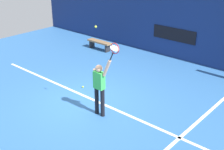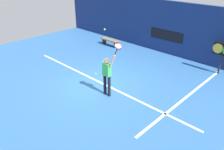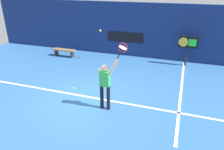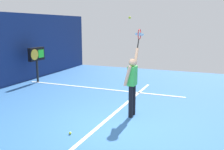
% 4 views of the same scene
% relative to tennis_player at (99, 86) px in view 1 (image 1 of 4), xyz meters
% --- Properties ---
extents(ground_plane, '(18.00, 18.00, 0.00)m').
position_rel_tennis_player_xyz_m(ground_plane, '(-0.99, 0.25, -1.01)').
color(ground_plane, '#2D609E').
extents(back_wall, '(18.00, 0.20, 3.14)m').
position_rel_tennis_player_xyz_m(back_wall, '(-0.99, 6.17, 0.56)').
color(back_wall, navy).
rests_on(back_wall, ground_plane).
extents(sponsor_banner_center, '(2.20, 0.03, 0.60)m').
position_rel_tennis_player_xyz_m(sponsor_banner_center, '(-0.99, 6.05, 0.13)').
color(sponsor_banner_center, black).
extents(court_baseline, '(10.00, 0.10, 0.01)m').
position_rel_tennis_player_xyz_m(court_baseline, '(-0.99, 0.54, -1.00)').
color(court_baseline, white).
rests_on(court_baseline, ground_plane).
extents(court_sideline, '(0.10, 7.00, 0.01)m').
position_rel_tennis_player_xyz_m(court_sideline, '(2.54, 2.25, -1.00)').
color(court_sideline, white).
rests_on(court_sideline, ground_plane).
extents(tennis_player, '(0.72, 0.31, 1.96)m').
position_rel_tennis_player_xyz_m(tennis_player, '(0.00, 0.00, 0.00)').
color(tennis_player, black).
rests_on(tennis_player, ground_plane).
extents(tennis_racket, '(0.42, 0.27, 0.62)m').
position_rel_tennis_player_xyz_m(tennis_racket, '(0.60, -0.00, 1.30)').
color(tennis_racket, black).
extents(tennis_ball, '(0.07, 0.07, 0.07)m').
position_rel_tennis_player_xyz_m(tennis_ball, '(-0.16, 0.05, 1.80)').
color(tennis_ball, '#CCE033').
extents(court_bench, '(1.40, 0.36, 0.45)m').
position_rel_tennis_player_xyz_m(court_bench, '(-4.41, 4.64, -0.67)').
color(court_bench, olive).
rests_on(court_bench, ground_plane).
extents(water_bottle, '(0.07, 0.07, 0.24)m').
position_rel_tennis_player_xyz_m(water_bottle, '(-3.36, 4.64, -0.89)').
color(water_bottle, '#338CD8').
rests_on(water_bottle, ground_plane).
extents(spare_ball, '(0.07, 0.07, 0.07)m').
position_rel_tennis_player_xyz_m(spare_ball, '(-1.82, 0.98, -0.98)').
color(spare_ball, '#CCE033').
rests_on(spare_ball, ground_plane).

